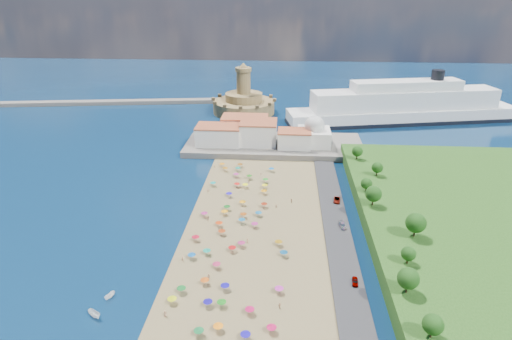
{
  "coord_description": "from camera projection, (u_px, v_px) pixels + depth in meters",
  "views": [
    {
      "loc": [
        15.25,
        -134.43,
        77.13
      ],
      "look_at": [
        4.0,
        25.0,
        8.0
      ],
      "focal_mm": 30.0,
      "sensor_mm": 36.0,
      "label": 1
    }
  ],
  "objects": [
    {
      "name": "beachgoers",
      "position": [
        235.0,
        219.0,
        151.02
      ],
      "size": [
        35.79,
        97.06,
        1.86
      ],
      "color": "tan",
      "rests_on": "beach"
    },
    {
      "name": "beach_parasols",
      "position": [
        233.0,
        228.0,
        143.82
      ],
      "size": [
        32.42,
        113.86,
        2.2
      ],
      "color": "gray",
      "rests_on": "beach"
    },
    {
      "name": "waterfront_buildings",
      "position": [
        249.0,
        132.0,
        219.18
      ],
      "size": [
        57.0,
        29.0,
        11.0
      ],
      "color": "silver",
      "rests_on": "terrace"
    },
    {
      "name": "cruise_ship",
      "position": [
        404.0,
        107.0,
        259.35
      ],
      "size": [
        143.73,
        49.8,
        31.11
      ],
      "color": "black",
      "rests_on": "ground"
    },
    {
      "name": "parked_cars",
      "position": [
        342.0,
        223.0,
        148.26
      ],
      "size": [
        3.08,
        54.06,
        1.42
      ],
      "color": "gray",
      "rests_on": "promenade"
    },
    {
      "name": "terrace",
      "position": [
        274.0,
        145.0,
        220.28
      ],
      "size": [
        90.0,
        36.0,
        3.0
      ],
      "primitive_type": "cube",
      "color": "#59544C",
      "rests_on": "ground"
    },
    {
      "name": "jetty",
      "position": [
        239.0,
        124.0,
        253.86
      ],
      "size": [
        18.0,
        70.0,
        2.4
      ],
      "primitive_type": "cube",
      "color": "#59544C",
      "rests_on": "ground"
    },
    {
      "name": "moored_boats",
      "position": [
        100.0,
        308.0,
        110.13
      ],
      "size": [
        4.79,
        11.14,
        1.74
      ],
      "color": "white",
      "rests_on": "ground"
    },
    {
      "name": "ground",
      "position": [
        240.0,
        217.0,
        154.69
      ],
      "size": [
        700.0,
        700.0,
        0.0
      ],
      "primitive_type": "plane",
      "color": "#071938",
      "rests_on": "ground"
    },
    {
      "name": "breakwater",
      "position": [
        108.0,
        102.0,
        301.35
      ],
      "size": [
        199.03,
        34.77,
        2.6
      ],
      "primitive_type": "cube",
      "rotation": [
        0.0,
        0.0,
        0.14
      ],
      "color": "#59544C",
      "rests_on": "ground"
    },
    {
      "name": "fortress",
      "position": [
        244.0,
        103.0,
        279.15
      ],
      "size": [
        40.0,
        40.0,
        32.4
      ],
      "color": "olive",
      "rests_on": "ground"
    },
    {
      "name": "domed_building",
      "position": [
        314.0,
        133.0,
        214.19
      ],
      "size": [
        16.0,
        16.0,
        15.0
      ],
      "color": "silver",
      "rests_on": "terrace"
    },
    {
      "name": "hillside_trees",
      "position": [
        390.0,
        212.0,
        137.27
      ],
      "size": [
        15.07,
        110.11,
        7.97
      ],
      "color": "#382314",
      "rests_on": "hillside"
    }
  ]
}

